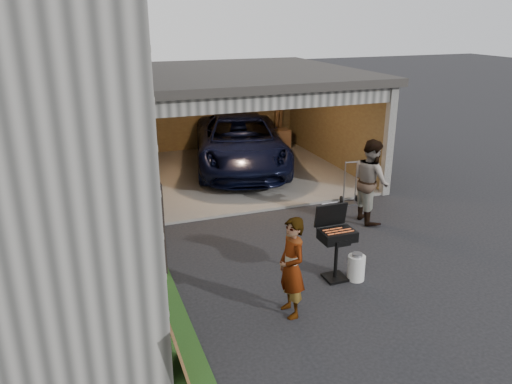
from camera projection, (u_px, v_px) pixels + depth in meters
ground at (306, 291)px, 8.23m from camera, size 80.00×80.00×0.00m
groundcover_strip at (185, 357)px, 6.60m from camera, size 0.50×8.00×0.06m
garage at (226, 107)px, 13.84m from camera, size 6.80×6.30×2.90m
minivan at (240, 144)px, 14.41m from camera, size 3.66×5.77×1.48m
woman at (292, 268)px, 7.36m from camera, size 0.39×0.58×1.57m
man at (371, 181)px, 10.75m from camera, size 0.78×0.96×1.83m
bbq_grill at (336, 237)px, 8.38m from camera, size 0.58×0.51×1.30m
propane_tank at (356, 268)px, 8.52m from camera, size 0.38×0.38×0.44m
plywood_panel at (177, 350)px, 6.14m from camera, size 0.21×0.75×0.83m
hand_truck at (350, 195)px, 11.97m from camera, size 0.45×0.37×1.04m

